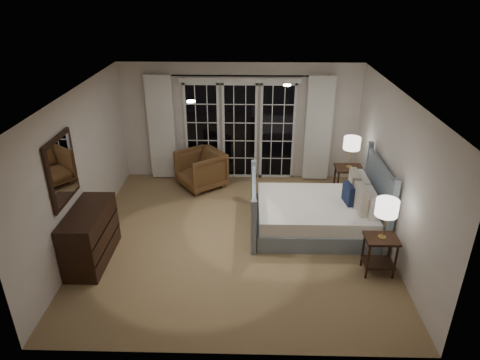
{
  "coord_description": "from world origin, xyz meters",
  "views": [
    {
      "loc": [
        0.22,
        -6.18,
        4.08
      ],
      "look_at": [
        0.07,
        0.1,
        1.05
      ],
      "focal_mm": 32.0,
      "sensor_mm": 36.0,
      "label": 1
    }
  ],
  "objects_px": {
    "armchair": "(201,169)",
    "bed": "(318,213)",
    "nightstand_right": "(348,178)",
    "lamp_left": "(387,208)",
    "lamp_right": "(352,144)",
    "dresser": "(90,236)",
    "nightstand_left": "(380,250)"
  },
  "relations": [
    {
      "from": "lamp_right",
      "to": "nightstand_left",
      "type": "bearing_deg",
      "value": -89.99
    },
    {
      "from": "nightstand_right",
      "to": "lamp_left",
      "type": "xyz_separation_m",
      "value": [
        0.0,
        -2.37,
        0.66
      ]
    },
    {
      "from": "nightstand_right",
      "to": "lamp_left",
      "type": "bearing_deg",
      "value": -89.99
    },
    {
      "from": "nightstand_right",
      "to": "dresser",
      "type": "distance_m",
      "value": 4.89
    },
    {
      "from": "nightstand_right",
      "to": "dresser",
      "type": "bearing_deg",
      "value": -153.78
    },
    {
      "from": "lamp_left",
      "to": "dresser",
      "type": "bearing_deg",
      "value": 177.26
    },
    {
      "from": "lamp_right",
      "to": "nightstand_right",
      "type": "bearing_deg",
      "value": -153.43
    },
    {
      "from": "bed",
      "to": "nightstand_right",
      "type": "distance_m",
      "value": 1.39
    },
    {
      "from": "lamp_left",
      "to": "nightstand_right",
      "type": "bearing_deg",
      "value": 90.01
    },
    {
      "from": "bed",
      "to": "lamp_right",
      "type": "relative_size",
      "value": 3.52
    },
    {
      "from": "nightstand_right",
      "to": "lamp_right",
      "type": "xyz_separation_m",
      "value": [
        0.0,
        0.0,
        0.72
      ]
    },
    {
      "from": "armchair",
      "to": "lamp_right",
      "type": "bearing_deg",
      "value": 43.84
    },
    {
      "from": "bed",
      "to": "lamp_right",
      "type": "xyz_separation_m",
      "value": [
        0.74,
        1.17,
        0.85
      ]
    },
    {
      "from": "nightstand_left",
      "to": "lamp_left",
      "type": "bearing_deg",
      "value": 153.43
    },
    {
      "from": "lamp_left",
      "to": "bed",
      "type": "bearing_deg",
      "value": 121.7
    },
    {
      "from": "nightstand_right",
      "to": "dresser",
      "type": "height_order",
      "value": "dresser"
    },
    {
      "from": "nightstand_left",
      "to": "lamp_left",
      "type": "height_order",
      "value": "lamp_left"
    },
    {
      "from": "bed",
      "to": "nightstand_right",
      "type": "relative_size",
      "value": 3.17
    },
    {
      "from": "lamp_left",
      "to": "armchair",
      "type": "bearing_deg",
      "value": 136.23
    },
    {
      "from": "nightstand_right",
      "to": "dresser",
      "type": "relative_size",
      "value": 0.55
    },
    {
      "from": "nightstand_left",
      "to": "lamp_right",
      "type": "height_order",
      "value": "lamp_right"
    },
    {
      "from": "armchair",
      "to": "lamp_left",
      "type": "bearing_deg",
      "value": 9.02
    },
    {
      "from": "nightstand_right",
      "to": "armchair",
      "type": "xyz_separation_m",
      "value": [
        -2.96,
        0.47,
        -0.06
      ]
    },
    {
      "from": "armchair",
      "to": "nightstand_left",
      "type": "bearing_deg",
      "value": 9.02
    },
    {
      "from": "armchair",
      "to": "bed",
      "type": "bearing_deg",
      "value": 16.41
    },
    {
      "from": "bed",
      "to": "lamp_right",
      "type": "height_order",
      "value": "lamp_right"
    },
    {
      "from": "bed",
      "to": "dresser",
      "type": "relative_size",
      "value": 1.75
    },
    {
      "from": "nightstand_left",
      "to": "lamp_right",
      "type": "bearing_deg",
      "value": 90.01
    },
    {
      "from": "lamp_left",
      "to": "lamp_right",
      "type": "relative_size",
      "value": 1.01
    },
    {
      "from": "nightstand_left",
      "to": "lamp_right",
      "type": "distance_m",
      "value": 2.49
    },
    {
      "from": "nightstand_right",
      "to": "lamp_right",
      "type": "height_order",
      "value": "lamp_right"
    },
    {
      "from": "lamp_right",
      "to": "armchair",
      "type": "height_order",
      "value": "lamp_right"
    }
  ]
}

